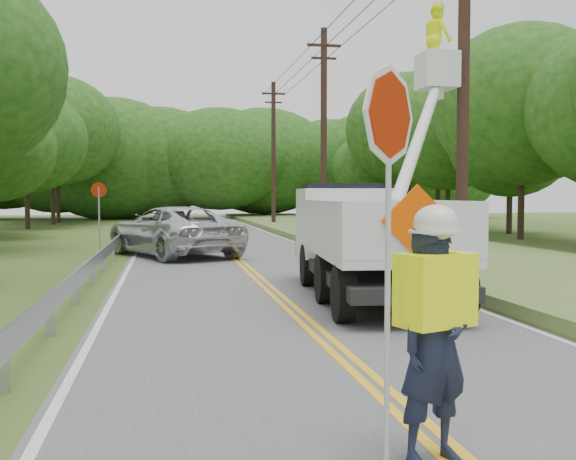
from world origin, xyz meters
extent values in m
plane|color=#375321|center=(0.00, 0.00, 0.00)|extent=(140.00, 140.00, 0.00)
cube|color=#535355|center=(0.00, 14.00, 0.01)|extent=(7.20, 96.00, 0.02)
cube|color=yellow|center=(-0.10, 14.00, 0.02)|extent=(0.12, 96.00, 0.00)
cube|color=yellow|center=(0.10, 14.00, 0.02)|extent=(0.12, 96.00, 0.00)
cube|color=silver|center=(-3.45, 14.00, 0.02)|extent=(0.12, 96.00, 0.00)
cube|color=silver|center=(3.45, 14.00, 0.02)|extent=(0.12, 96.00, 0.00)
cube|color=#A2A3AB|center=(-4.10, 1.00, 0.35)|extent=(0.12, 0.14, 0.70)
cube|color=#A2A3AB|center=(-4.10, 4.00, 0.35)|extent=(0.12, 0.14, 0.70)
cube|color=#A2A3AB|center=(-4.10, 7.00, 0.35)|extent=(0.12, 0.14, 0.70)
cube|color=#A2A3AB|center=(-4.10, 10.00, 0.35)|extent=(0.12, 0.14, 0.70)
cube|color=#A2A3AB|center=(-4.10, 13.00, 0.35)|extent=(0.12, 0.14, 0.70)
cube|color=#A2A3AB|center=(-4.10, 16.00, 0.35)|extent=(0.12, 0.14, 0.70)
cube|color=#A2A3AB|center=(-4.10, 19.00, 0.35)|extent=(0.12, 0.14, 0.70)
cube|color=#A2A3AB|center=(-4.10, 22.00, 0.35)|extent=(0.12, 0.14, 0.70)
cube|color=#A2A3AB|center=(-4.10, 25.00, 0.35)|extent=(0.12, 0.14, 0.70)
cube|color=#A2A3AB|center=(-4.10, 28.00, 0.35)|extent=(0.12, 0.14, 0.70)
cube|color=#A2A3AB|center=(-4.10, 31.00, 0.35)|extent=(0.12, 0.14, 0.70)
cube|color=#A2A3AB|center=(-4.10, 34.00, 0.35)|extent=(0.12, 0.14, 0.70)
cube|color=#A2A3AB|center=(-4.10, 37.00, 0.35)|extent=(0.12, 0.14, 0.70)
cube|color=#A2A3AB|center=(-4.00, 15.00, 0.60)|extent=(0.05, 48.00, 0.34)
cylinder|color=black|center=(5.00, 9.00, 5.00)|extent=(0.30, 0.30, 10.00)
cylinder|color=black|center=(5.00, 24.00, 5.00)|extent=(0.30, 0.30, 10.00)
cube|color=black|center=(5.00, 24.00, 9.20)|extent=(1.60, 0.12, 0.12)
cube|color=black|center=(5.00, 24.00, 8.60)|extent=(1.20, 0.10, 0.10)
cylinder|color=black|center=(5.00, 39.00, 5.00)|extent=(0.30, 0.30, 10.00)
cube|color=black|center=(5.00, 39.00, 9.20)|extent=(1.60, 0.12, 0.12)
cube|color=black|center=(5.00, 39.00, 8.60)|extent=(1.20, 0.10, 0.10)
cylinder|color=black|center=(4.30, 17.50, 9.10)|extent=(0.03, 43.00, 0.03)
cylinder|color=black|center=(5.00, 17.50, 9.10)|extent=(0.03, 43.00, 0.03)
cylinder|color=black|center=(5.70, 17.50, 9.10)|extent=(0.03, 43.00, 0.03)
cube|color=#59732E|center=(7.10, 14.00, 0.15)|extent=(7.00, 96.00, 0.30)
cylinder|color=#332319|center=(-11.15, 38.25, 1.65)|extent=(0.32, 0.32, 3.30)
ellipsoid|color=#144313|center=(-11.15, 38.25, 5.69)|extent=(7.71, 7.71, 6.78)
cylinder|color=#332319|center=(-10.58, 44.51, 2.01)|extent=(0.32, 0.32, 4.02)
ellipsoid|color=#144313|center=(-10.58, 44.51, 6.93)|extent=(9.38, 9.38, 8.26)
cylinder|color=#332319|center=(-10.79, 48.21, 2.10)|extent=(0.32, 0.32, 4.20)
ellipsoid|color=#144313|center=(-10.79, 48.21, 7.24)|extent=(9.81, 9.81, 8.63)
cylinder|color=#332319|center=(14.82, 23.36, 1.91)|extent=(0.32, 0.32, 3.82)
ellipsoid|color=#144313|center=(14.82, 23.36, 6.57)|extent=(8.90, 8.90, 7.83)
cylinder|color=#332319|center=(16.72, 27.92, 1.49)|extent=(0.32, 0.32, 2.97)
ellipsoid|color=#144313|center=(16.72, 27.92, 5.12)|extent=(6.94, 6.94, 6.11)
cylinder|color=#332319|center=(15.19, 32.83, 1.79)|extent=(0.32, 0.32, 3.57)
ellipsoid|color=#144313|center=(15.19, 32.83, 6.15)|extent=(8.33, 8.33, 7.33)
cylinder|color=#332319|center=(16.16, 36.66, 2.00)|extent=(0.32, 0.32, 4.00)
ellipsoid|color=#144313|center=(16.16, 36.66, 6.89)|extent=(9.33, 9.33, 8.21)
cylinder|color=#332319|center=(15.97, 41.82, 2.09)|extent=(0.32, 0.32, 4.19)
ellipsoid|color=#144313|center=(15.97, 41.82, 7.21)|extent=(9.78, 9.78, 8.60)
cylinder|color=#332319|center=(14.26, 46.73, 1.31)|extent=(0.32, 0.32, 2.63)
ellipsoid|color=#144313|center=(14.26, 46.73, 4.53)|extent=(6.14, 6.14, 5.40)
ellipsoid|color=#144313|center=(-17.04, 57.94, 5.50)|extent=(12.33, 9.25, 9.25)
ellipsoid|color=#144313|center=(-12.14, 57.28, 5.50)|extent=(13.26, 9.95, 9.95)
ellipsoid|color=#144313|center=(-7.32, 56.41, 5.50)|extent=(15.11, 11.33, 11.33)
ellipsoid|color=#144313|center=(-2.99, 56.15, 5.50)|extent=(12.97, 9.73, 9.73)
ellipsoid|color=#144313|center=(2.46, 54.40, 5.50)|extent=(12.51, 9.38, 9.38)
ellipsoid|color=#144313|center=(7.06, 57.79, 5.50)|extent=(13.87, 10.41, 10.41)
ellipsoid|color=#144313|center=(13.51, 56.98, 5.50)|extent=(11.08, 8.31, 8.31)
ellipsoid|color=#144313|center=(17.44, 56.09, 5.50)|extent=(12.64, 9.48, 9.48)
ellipsoid|color=#144313|center=(22.13, 54.07, 5.50)|extent=(15.77, 11.82, 11.82)
imported|color=#191E33|center=(-0.21, -1.68, 0.98)|extent=(0.82, 0.68, 1.93)
cube|color=#EEFF0F|center=(-0.21, -1.68, 1.42)|extent=(0.68, 0.55, 0.58)
ellipsoid|color=white|center=(-0.21, -1.68, 1.96)|extent=(0.36, 0.36, 0.29)
cylinder|color=#B7B7B7|center=(-0.64, -1.80, 1.37)|extent=(0.04, 0.04, 2.70)
cylinder|color=#A61D04|center=(-0.64, -1.80, 2.78)|extent=(0.58, 0.55, 0.77)
cylinder|color=black|center=(0.62, 4.13, 0.51)|extent=(0.39, 1.01, 0.99)
cylinder|color=black|center=(2.67, 3.97, 0.51)|extent=(0.39, 1.01, 0.99)
cylinder|color=black|center=(0.78, 6.18, 0.51)|extent=(0.39, 1.01, 0.99)
cylinder|color=black|center=(2.83, 6.02, 0.51)|extent=(0.39, 1.01, 0.99)
cylinder|color=black|center=(0.99, 8.75, 0.51)|extent=(0.39, 1.01, 0.99)
cylinder|color=black|center=(3.04, 8.58, 0.51)|extent=(0.39, 1.01, 0.99)
cube|color=black|center=(1.83, 6.41, 0.59)|extent=(2.69, 6.74, 0.26)
cube|color=silver|center=(1.77, 5.69, 1.10)|extent=(2.74, 4.91, 0.23)
cube|color=silver|center=(0.62, 5.79, 1.61)|extent=(0.45, 4.72, 0.93)
cube|color=silver|center=(2.93, 5.60, 1.61)|extent=(0.45, 4.72, 0.93)
cube|color=silver|center=(1.58, 3.35, 1.61)|extent=(2.36, 0.25, 0.93)
cube|color=silver|center=(2.06, 9.18, 1.41)|extent=(2.47, 2.14, 1.85)
cube|color=black|center=(2.08, 9.38, 2.08)|extent=(2.16, 1.50, 0.77)
cube|color=silver|center=(1.68, 4.56, 1.61)|extent=(1.00, 1.00, 0.82)
cube|color=silver|center=(4.30, 9.00, 5.25)|extent=(0.87, 0.87, 0.87)
imported|color=#EEFF0F|center=(4.30, 9.00, 6.06)|extent=(0.62, 0.80, 1.65)
cube|color=#FE5100|center=(1.58, 3.28, 1.77)|extent=(1.16, 0.13, 1.16)
imported|color=silver|center=(-2.13, 17.33, 0.90)|extent=(5.29, 6.98, 1.76)
imported|color=#32353A|center=(-2.26, 27.72, 0.72)|extent=(2.06, 4.84, 1.39)
cylinder|color=#A2A3AB|center=(-4.72, 18.05, 1.24)|extent=(0.06, 0.06, 2.48)
cylinder|color=#A61D04|center=(-4.72, 18.05, 2.37)|extent=(0.56, 0.03, 0.56)
camera|label=1|loc=(-2.31, -6.64, 2.17)|focal=41.37mm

